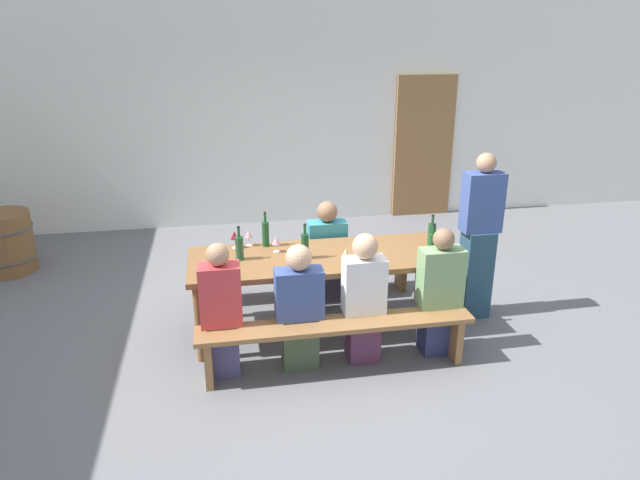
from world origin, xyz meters
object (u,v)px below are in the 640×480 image
Objects in this scene: wine_glass_1 at (234,236)px; seated_guest_near_2 at (364,300)px; wine_glass_0 at (218,258)px; seated_guest_near_3 at (439,295)px; wine_bottle_2 at (266,233)px; wooden_door at (424,147)px; seated_guest_near_0 at (221,313)px; wine_bottle_3 at (305,245)px; wine_glass_3 at (346,254)px; bench_near at (336,332)px; wine_bottle_1 at (432,244)px; bench_far at (307,264)px; seated_guest_near_1 at (299,309)px; standing_host at (479,240)px; wine_barrel at (5,242)px; seated_guest_far_0 at (327,255)px; wine_glass_4 at (248,234)px; wine_glass_2 at (276,241)px; wine_bottle_4 at (432,233)px; wine_bottle_0 at (239,247)px; tasting_table at (320,262)px.

seated_guest_near_2 is at bearing -41.97° from wine_glass_1.
seated_guest_near_3 reaches higher than wine_glass_0.
wine_bottle_2 reaches higher than wine_glass_1.
wooden_door reaches higher than seated_guest_near_0.
wine_bottle_3 is at bearing -54.84° from seated_guest_near_0.
seated_guest_near_3 is (0.77, -0.29, -0.33)m from wine_glass_3.
bench_near is 1.28m from wine_bottle_2.
wine_bottle_2 is at bearing 135.19° from wine_glass_3.
wine_bottle_1 reaches higher than wine_glass_3.
bench_far is 0.95m from wine_bottle_3.
wooden_door is 4.70m from wine_glass_0.
wine_bottle_2 is at bearing 38.28° from seated_guest_near_2.
wooden_door is 12.60× the size of wine_glass_3.
seated_guest_near_1 is (0.64, -0.00, -0.03)m from seated_guest_near_0.
wine_bottle_3 is 0.20× the size of standing_host.
seated_guest_near_3 reaches higher than wine_bottle_2.
wine_glass_1 is at bearing 125.31° from bench_near.
seated_guest_far_0 is at bearing -22.24° from wine_barrel.
bench_near is 1.37m from wine_glass_4.
wine_glass_1 is (-0.29, -0.00, -0.00)m from wine_bottle_2.
bench_far is 3.18× the size of wine_barrel.
wine_bottle_1 reaches higher than wine_glass_2.
seated_guest_near_0 is (-2.03, -0.69, -0.31)m from wine_bottle_4.
seated_guest_far_0 is at bearing -43.04° from seated_guest_near_0.
wine_bottle_2 is 2.11× the size of wine_glass_0.
wine_bottle_2 reaches higher than wine_bottle_0.
wine_glass_2 is 0.13× the size of seated_guest_near_0.
tasting_table is 7.27× the size of wine_bottle_3.
seated_guest_near_2 is (-0.85, -0.69, -0.31)m from wine_bottle_4.
bench_far is 0.80m from wine_bottle_2.
seated_guest_near_1 is at bearing -78.87° from wine_bottle_2.
wine_glass_0 is at bearing 71.78° from seated_guest_near_2.
seated_guest_near_1 is 4.07m from wine_barrel.
wine_glass_1 is at bearing 48.03° from seated_guest_near_2.
wine_glass_1 is 1.04m from seated_guest_far_0.
seated_guest_near_2 reaches higher than wine_glass_0.
wine_glass_3 is at bearing 12.53° from standing_host.
wine_bottle_1 is (1.00, -0.93, 0.50)m from bench_far.
wine_glass_2 is (-1.50, 0.05, -0.00)m from wine_bottle_4.
wine_glass_1 is at bearing 145.96° from wine_glass_3.
wine_barrel is (-2.91, 1.71, -0.52)m from wine_bottle_2.
wine_glass_4 is at bearing 42.77° from seated_guest_near_2.
seated_guest_near_3 is 1.40m from seated_guest_far_0.
seated_guest_near_0 is at bearing 90.00° from seated_guest_near_3.
wine_bottle_1 is at bearing -110.08° from wine_bottle_4.
wine_glass_1 is at bearing 163.54° from wine_bottle_1.
wine_glass_1 is (-0.61, 0.38, 0.00)m from wine_bottle_3.
wine_bottle_3 is at bearing 1.86° from standing_host.
bench_far is 14.58× the size of wine_glass_4.
wine_bottle_0 is at bearing -0.56° from standing_host.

